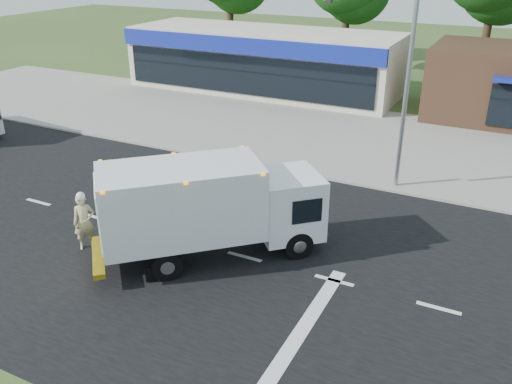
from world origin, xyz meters
TOP-DOWN VIEW (x-y plane):
  - ground at (0.00, 0.00)m, footprint 120.00×120.00m
  - road_asphalt at (0.00, 0.00)m, footprint 60.00×14.00m
  - sidewalk at (0.00, 8.20)m, footprint 60.00×2.40m
  - parking_apron at (0.00, 14.00)m, footprint 60.00×9.00m
  - lane_markings at (1.35, -1.35)m, footprint 55.20×7.00m
  - ems_box_truck at (-1.06, -0.42)m, footprint 6.73×6.47m
  - emergency_worker at (-4.89, -1.77)m, footprint 0.81×0.81m
  - retail_strip_mall at (-9.00, 19.93)m, footprint 18.00×6.20m
  - traffic_signal_pole at (2.35, 7.60)m, footprint 3.51×0.25m

SIDE VIEW (x-z plane):
  - ground at x=0.00m, z-range 0.00..0.00m
  - road_asphalt at x=0.00m, z-range -0.01..0.01m
  - parking_apron at x=0.00m, z-range 0.00..0.02m
  - lane_markings at x=1.35m, z-range 0.01..0.02m
  - sidewalk at x=0.00m, z-range 0.00..0.12m
  - emergency_worker at x=-4.89m, z-range -0.02..1.98m
  - ems_box_truck at x=-1.06m, z-range 0.24..3.41m
  - retail_strip_mall at x=-9.00m, z-range 0.01..4.01m
  - traffic_signal_pole at x=2.35m, z-range 0.92..8.92m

